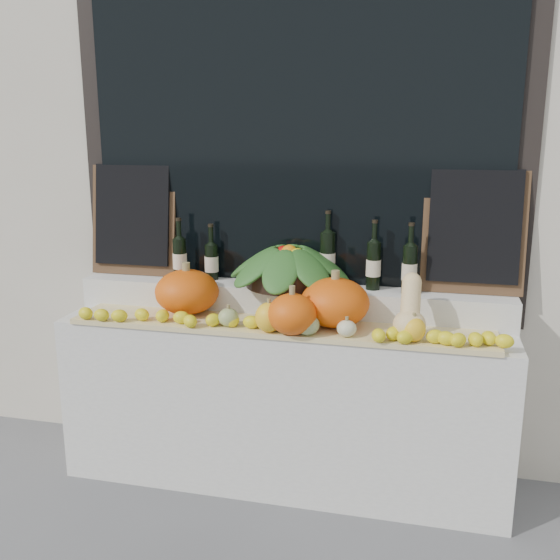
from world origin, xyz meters
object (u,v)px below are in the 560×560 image
object	(u,v)px
pumpkin_right	(335,302)
butternut_squash	(410,312)
pumpkin_left	(187,292)
wine_bottle_tall	(327,258)
produce_bowl	(289,266)

from	to	relation	value
pumpkin_right	butternut_squash	world-z (taller)	butternut_squash
pumpkin_left	wine_bottle_tall	distance (m)	0.76
wine_bottle_tall	pumpkin_right	bearing A→B (deg)	-73.25
butternut_squash	pumpkin_left	bearing A→B (deg)	173.91
pumpkin_right	produce_bowl	distance (m)	0.37
pumpkin_left	wine_bottle_tall	size ratio (longest dim) A/B	0.84
produce_bowl	wine_bottle_tall	bearing A→B (deg)	20.12
butternut_squash	produce_bowl	distance (m)	0.72
produce_bowl	wine_bottle_tall	distance (m)	0.21
pumpkin_left	pumpkin_right	bearing A→B (deg)	-2.82
butternut_squash	wine_bottle_tall	world-z (taller)	wine_bottle_tall
pumpkin_right	produce_bowl	bearing A→B (deg)	141.96
produce_bowl	pumpkin_right	bearing A→B (deg)	-38.04
produce_bowl	pumpkin_left	bearing A→B (deg)	-160.62
pumpkin_left	pumpkin_right	size ratio (longest dim) A/B	0.99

